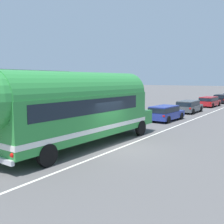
# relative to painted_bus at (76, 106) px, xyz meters

# --- Properties ---
(ground_plane) EXTENTS (300.00, 300.00, 0.00)m
(ground_plane) POSITION_rel_painted_bus_xyz_m (1.96, 1.34, -2.30)
(ground_plane) COLOR #565454
(lane_markings) EXTENTS (3.99, 80.00, 0.01)m
(lane_markings) POSITION_rel_painted_bus_xyz_m (0.17, 13.34, -2.30)
(lane_markings) COLOR silver
(lane_markings) RESTS_ON ground
(sidewalk_slab) EXTENTS (1.87, 90.00, 0.15)m
(sidewalk_slab) POSITION_rel_painted_bus_xyz_m (-2.84, 11.34, -2.23)
(sidewalk_slab) COLOR #9E9B93
(sidewalk_slab) RESTS_ON ground
(painted_bus) EXTENTS (2.82, 12.53, 4.12)m
(painted_bus) POSITION_rel_painted_bus_xyz_m (0.00, 0.00, 0.00)
(painted_bus) COLOR #2D8C3D
(painted_bus) RESTS_ON ground
(car_lead) EXTENTS (2.03, 4.35, 1.37)m
(car_lead) POSITION_rel_painted_bus_xyz_m (0.10, 11.77, -1.51)
(car_lead) COLOR navy
(car_lead) RESTS_ON ground
(car_second) EXTENTS (1.96, 4.43, 1.37)m
(car_second) POSITION_rel_painted_bus_xyz_m (-0.12, 18.83, -1.51)
(car_second) COLOR #474C51
(car_second) RESTS_ON ground
(car_third) EXTENTS (2.07, 4.59, 1.37)m
(car_third) POSITION_rel_painted_bus_xyz_m (-0.01, 26.94, -1.51)
(car_third) COLOR #A5191E
(car_third) RESTS_ON ground
(car_fourth) EXTENTS (1.93, 4.28, 1.37)m
(car_fourth) POSITION_rel_painted_bus_xyz_m (0.09, 33.78, -1.51)
(car_fourth) COLOR black
(car_fourth) RESTS_ON ground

